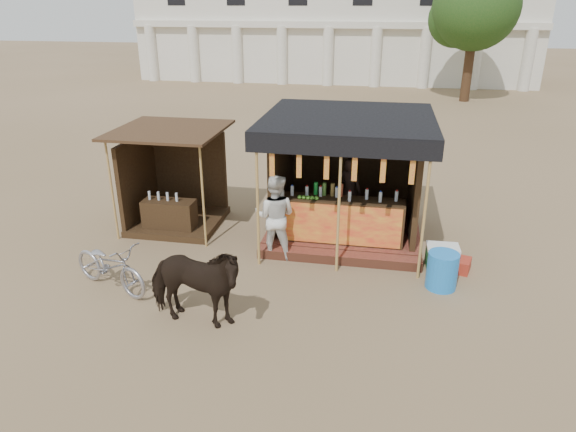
% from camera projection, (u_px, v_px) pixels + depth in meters
% --- Properties ---
extents(ground, '(120.00, 120.00, 0.00)m').
position_uv_depth(ground, '(272.00, 307.00, 9.11)').
color(ground, '#846B4C').
rests_on(ground, ground).
extents(main_stall, '(3.60, 3.61, 2.78)m').
position_uv_depth(main_stall, '(346.00, 193.00, 11.59)').
color(main_stall, brown).
rests_on(main_stall, ground).
extents(secondary_stall, '(2.40, 2.40, 2.38)m').
position_uv_depth(secondary_stall, '(170.00, 190.00, 12.25)').
color(secondary_stall, '#362513').
rests_on(secondary_stall, ground).
extents(cow, '(1.84, 0.97, 1.49)m').
position_uv_depth(cow, '(194.00, 286.00, 8.34)').
color(cow, black).
rests_on(cow, ground).
extents(motorbike, '(1.97, 1.33, 0.98)m').
position_uv_depth(motorbike, '(110.00, 266.00, 9.51)').
color(motorbike, '#9D9CA5').
rests_on(motorbike, ground).
extents(bystander, '(0.90, 0.71, 1.81)m').
position_uv_depth(bystander, '(275.00, 216.00, 10.63)').
color(bystander, silver).
rests_on(bystander, ground).
extents(blue_barrel, '(0.75, 0.75, 0.71)m').
position_uv_depth(blue_barrel, '(442.00, 271.00, 9.61)').
color(blue_barrel, blue).
rests_on(blue_barrel, ground).
extents(red_crate, '(0.46, 0.51, 0.26)m').
position_uv_depth(red_crate, '(461.00, 265.00, 10.29)').
color(red_crate, '#A22A1B').
rests_on(red_crate, ground).
extents(cooler, '(0.65, 0.46, 0.46)m').
position_uv_depth(cooler, '(442.00, 256.00, 10.44)').
color(cooler, '#186F32').
rests_on(cooler, ground).
extents(background_building, '(26.00, 7.45, 8.18)m').
position_uv_depth(background_building, '(335.00, 18.00, 35.07)').
color(background_building, silver).
rests_on(background_building, ground).
extents(tree, '(4.50, 4.40, 7.00)m').
position_uv_depth(tree, '(471.00, 10.00, 26.43)').
color(tree, '#382314').
rests_on(tree, ground).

